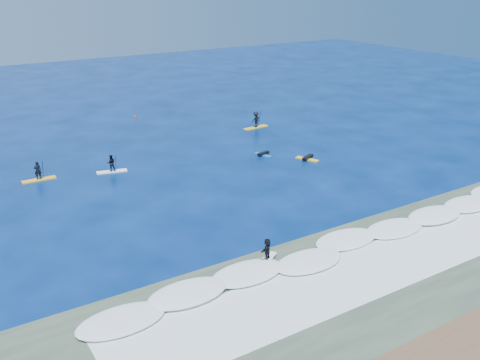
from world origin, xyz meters
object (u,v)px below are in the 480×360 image
prone_paddler_far (263,154)px  sup_paddler_left (38,174)px  sup_paddler_center (111,165)px  wave_surfer (267,250)px  prone_paddler_near (307,158)px  sup_paddler_right (256,121)px  marker_buoy (135,117)px

prone_paddler_far → sup_paddler_left: bearing=63.9°
sup_paddler_center → wave_surfer: sup_paddler_center is taller
sup_paddler_left → prone_paddler_near: 24.59m
sup_paddler_right → prone_paddler_far: bearing=-125.7°
prone_paddler_near → wave_surfer: bearing=111.1°
prone_paddler_near → wave_surfer: wave_surfer is taller
sup_paddler_center → sup_paddler_right: bearing=29.2°
sup_paddler_right → wave_surfer: bearing=-128.4°
sup_paddler_right → sup_paddler_center: bearing=-170.5°
prone_paddler_near → prone_paddler_far: 4.42m
sup_paddler_left → wave_surfer: sup_paddler_left is taller
sup_paddler_center → marker_buoy: 18.65m
prone_paddler_near → marker_buoy: size_ratio=3.99×
sup_paddler_right → wave_surfer: 30.87m
sup_paddler_center → prone_paddler_far: (14.24, -3.37, -0.56)m
wave_surfer → prone_paddler_near: bearing=10.6°
sup_paddler_center → prone_paddler_near: (17.15, -6.69, -0.54)m
sup_paddler_center → prone_paddler_far: sup_paddler_center is taller
wave_surfer → marker_buoy: bearing=47.2°
sup_paddler_left → marker_buoy: bearing=47.0°
prone_paddler_far → wave_surfer: (-11.57, -17.36, 0.70)m
sup_paddler_right → sup_paddler_left: bearing=-177.1°
sup_paddler_right → prone_paddler_near: size_ratio=1.38×
prone_paddler_near → prone_paddler_far: size_ratio=1.15×
wave_surfer → marker_buoy: (6.13, 37.18, -0.58)m
prone_paddler_near → marker_buoy: 24.60m
sup_paddler_right → prone_paddler_near: bearing=-105.7°
sup_paddler_center → marker_buoy: sup_paddler_center is taller
sup_paddler_right → prone_paddler_near: sup_paddler_right is taller
sup_paddler_left → prone_paddler_near: bearing=-17.5°
sup_paddler_left → sup_paddler_right: (25.27, 3.97, 0.24)m
prone_paddler_near → sup_paddler_right: bearing=-32.7°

